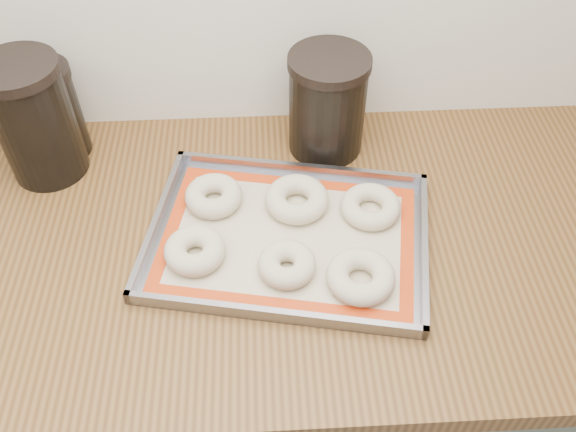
{
  "coord_description": "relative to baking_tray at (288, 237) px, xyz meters",
  "views": [
    {
      "loc": [
        0.16,
        1.0,
        1.69
      ],
      "look_at": [
        0.2,
        1.66,
        0.96
      ],
      "focal_mm": 38.0,
      "sensor_mm": 36.0,
      "label": 1
    }
  ],
  "objects": [
    {
      "name": "canister_mid",
      "position": [
        -0.43,
        0.25,
        0.09
      ],
      "size": [
        0.12,
        0.12,
        0.18
      ],
      "color": "black",
      "rests_on": "countertop"
    },
    {
      "name": "countertop",
      "position": [
        -0.2,
        0.01,
        -0.03
      ],
      "size": [
        3.06,
        0.68,
        0.04
      ],
      "primitive_type": "cube",
      "color": "brown",
      "rests_on": "cabinet"
    },
    {
      "name": "canister_left",
      "position": [
        -0.43,
        0.2,
        0.11
      ],
      "size": [
        0.14,
        0.14,
        0.23
      ],
      "color": "black",
      "rests_on": "countertop"
    },
    {
      "name": "baking_mat",
      "position": [
        0.0,
        0.0,
        -0.0
      ],
      "size": [
        0.47,
        0.37,
        0.0
      ],
      "rotation": [
        0.0,
        0.0,
        -0.19
      ],
      "color": "#C6B793",
      "rests_on": "baking_tray"
    },
    {
      "name": "bagel_front_right",
      "position": [
        0.11,
        -0.1,
        0.02
      ],
      "size": [
        0.13,
        0.13,
        0.04
      ],
      "primitive_type": "torus",
      "rotation": [
        0.0,
        0.0,
        -0.22
      ],
      "color": "beige",
      "rests_on": "baking_mat"
    },
    {
      "name": "bagel_back_left",
      "position": [
        -0.13,
        0.09,
        0.02
      ],
      "size": [
        0.11,
        0.11,
        0.04
      ],
      "primitive_type": "torus",
      "rotation": [
        0.0,
        0.0,
        0.11
      ],
      "color": "beige",
      "rests_on": "baking_mat"
    },
    {
      "name": "cabinet",
      "position": [
        -0.2,
        0.01,
        -0.48
      ],
      "size": [
        3.0,
        0.65,
        0.86
      ],
      "primitive_type": "cube",
      "color": "#5F695C",
      "rests_on": "floor"
    },
    {
      "name": "bagel_front_left",
      "position": [
        -0.15,
        -0.03,
        0.02
      ],
      "size": [
        0.13,
        0.13,
        0.04
      ],
      "primitive_type": "torus",
      "rotation": [
        0.0,
        0.0,
        -0.45
      ],
      "color": "beige",
      "rests_on": "baking_mat"
    },
    {
      "name": "bagel_front_mid",
      "position": [
        -0.01,
        -0.07,
        0.02
      ],
      "size": [
        0.1,
        0.1,
        0.04
      ],
      "primitive_type": "torus",
      "rotation": [
        0.0,
        0.0,
        0.04
      ],
      "color": "beige",
      "rests_on": "baking_mat"
    },
    {
      "name": "bagel_back_right",
      "position": [
        0.15,
        0.05,
        0.01
      ],
      "size": [
        0.12,
        0.12,
        0.03
      ],
      "primitive_type": "torus",
      "rotation": [
        0.0,
        0.0,
        0.13
      ],
      "color": "beige",
      "rests_on": "baking_mat"
    },
    {
      "name": "canister_right",
      "position": [
        0.08,
        0.24,
        0.09
      ],
      "size": [
        0.15,
        0.15,
        0.2
      ],
      "color": "black",
      "rests_on": "countertop"
    },
    {
      "name": "bagel_back_mid",
      "position": [
        0.02,
        0.07,
        0.02
      ],
      "size": [
        0.13,
        0.13,
        0.04
      ],
      "primitive_type": "torus",
      "rotation": [
        0.0,
        0.0,
        -0.17
      ],
      "color": "beige",
      "rests_on": "baking_mat"
    },
    {
      "name": "baking_tray",
      "position": [
        0.0,
        0.0,
        0.0
      ],
      "size": [
        0.51,
        0.41,
        0.03
      ],
      "rotation": [
        0.0,
        0.0,
        -0.19
      ],
      "color": "gray",
      "rests_on": "countertop"
    }
  ]
}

